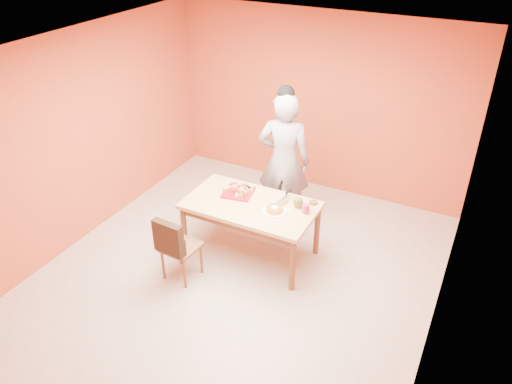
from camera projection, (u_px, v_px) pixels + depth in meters
The scene contains 17 objects.
floor at pixel (239, 273), 6.12m from camera, with size 5.00×5.00×0.00m, color #BCB0A1.
ceiling at pixel (234, 53), 4.74m from camera, with size 5.00×5.00×0.00m, color white.
wall_back at pixel (319, 104), 7.35m from camera, with size 4.50×4.50×0.00m, color #C6442D.
wall_left at pixel (81, 138), 6.31m from camera, with size 5.00×5.00×0.00m, color #C6442D.
wall_right at pixel (452, 231), 4.55m from camera, with size 5.00×5.00×0.00m, color #C6442D.
dining_table at pixel (251, 210), 6.13m from camera, with size 1.60×0.90×0.76m.
dining_chair at pixel (180, 246), 5.84m from camera, with size 0.43×0.50×0.88m.
pastry_pile at pixel (238, 188), 6.25m from camera, with size 0.33×0.33×0.11m, color tan, non-canonical shape.
person at pixel (284, 161), 6.61m from camera, with size 0.70×0.46×1.92m, color gray.
pastry_platter at pixel (238, 193), 6.28m from camera, with size 0.36×0.36×0.02m, color maroon.
red_dinner_plate at pixel (241, 189), 6.36m from camera, with size 0.27×0.27×0.02m, color maroon.
white_cake_plate at pixel (275, 211), 5.92m from camera, with size 0.30×0.30×0.01m, color white.
sponge_cake at pixel (275, 209), 5.90m from camera, with size 0.21×0.21×0.05m, color gold.
cake_server at pixel (282, 200), 6.02m from camera, with size 0.05×0.28×0.01m, color silver.
egg_ornament at pixel (298, 202), 5.96m from camera, with size 0.12×0.10×0.16m, color olive.
magenta_glass at pixel (306, 209), 5.87m from camera, with size 0.08×0.08×0.11m, color #C21D58.
checker_tin at pixel (313, 203), 6.07m from camera, with size 0.10×0.10×0.03m, color #3C1B10.
Camera 1 is at (2.34, -4.14, 3.98)m, focal length 35.00 mm.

